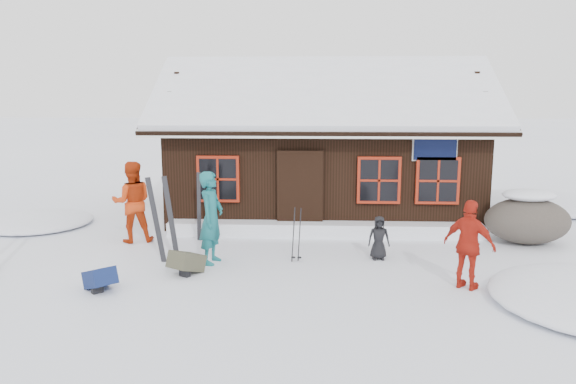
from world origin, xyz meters
name	(u,v)px	position (x,y,z in m)	size (l,w,h in m)	color
ground	(252,263)	(0.00, 0.00, 0.00)	(120.00, 120.00, 0.00)	white
mountain_hut	(324,158)	(1.50, 4.98, 1.58)	(8.90, 6.09, 4.42)	black
snow_drift	(324,229)	(1.50, 2.25, 0.17)	(7.60, 0.60, 0.35)	white
snow_mounds	(331,240)	(1.65, 1.86, 0.00)	(20.60, 13.20, 0.48)	white
skier_teal	(211,218)	(-0.82, -0.01, 0.95)	(0.69, 0.45, 1.89)	#145D62
skier_orange_left	(132,202)	(-2.95, 1.51, 0.94)	(0.92, 0.71, 1.89)	#BD320D
skier_orange_right	(469,245)	(3.99, -1.30, 0.80)	(0.94, 0.39, 1.61)	#AF1F12
skier_crouched	(379,238)	(2.60, 0.40, 0.46)	(0.45, 0.29, 0.92)	black
boulder	(527,219)	(6.15, 1.83, 0.57)	(1.92, 1.44, 1.13)	#524A41
ski_pair_mid	(164,221)	(-1.79, -0.06, 0.87)	(0.65, 0.19, 1.84)	black
ski_pair_right	(204,208)	(-1.31, 1.68, 0.78)	(0.38, 0.14, 1.67)	black
ski_poles	(296,236)	(0.89, 0.17, 0.55)	(0.21, 0.10, 1.17)	black
backpack_blue	(100,282)	(-2.51, -1.71, 0.15)	(0.43, 0.57, 0.31)	#111F4C
backpack_olive	(187,265)	(-1.19, -0.74, 0.17)	(0.46, 0.61, 0.33)	#413F2E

